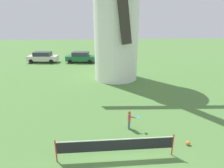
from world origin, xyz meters
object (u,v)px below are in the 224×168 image
at_px(windmill, 116,14).
at_px(stray_ball, 188,143).
at_px(parked_car_cream, 43,57).
at_px(tennis_net, 116,145).
at_px(parked_car_green, 81,57).
at_px(player_far, 130,119).

height_order(windmill, stray_ball, windmill).
xyz_separation_m(windmill, stray_ball, (2.41, -11.62, -6.38)).
height_order(stray_ball, parked_car_cream, parked_car_cream).
bearing_deg(windmill, stray_ball, -78.28).
xyz_separation_m(tennis_net, parked_car_green, (-3.10, 20.68, 0.12)).
distance_m(windmill, parked_car_cream, 14.52).
distance_m(tennis_net, parked_car_green, 20.91).
bearing_deg(stray_ball, parked_car_cream, 121.01).
height_order(player_far, parked_car_cream, parked_car_cream).
bearing_deg(stray_ball, tennis_net, -170.20).
bearing_deg(tennis_net, parked_car_green, 98.53).
xyz_separation_m(parked_car_cream, parked_car_green, (5.58, -0.50, -0.00)).
relative_size(tennis_net, parked_car_cream, 1.18).
height_order(stray_ball, parked_car_green, parked_car_green).
xyz_separation_m(windmill, tennis_net, (-1.26, -12.25, -5.80)).
relative_size(player_far, stray_ball, 5.35).
height_order(tennis_net, stray_ball, tennis_net).
distance_m(windmill, player_far, 11.52).
bearing_deg(tennis_net, parked_car_cream, 112.29).
height_order(player_far, stray_ball, player_far).
bearing_deg(tennis_net, stray_ball, 9.80).
distance_m(parked_car_cream, parked_car_green, 5.60).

